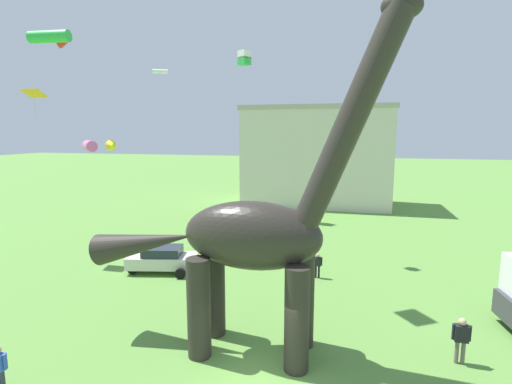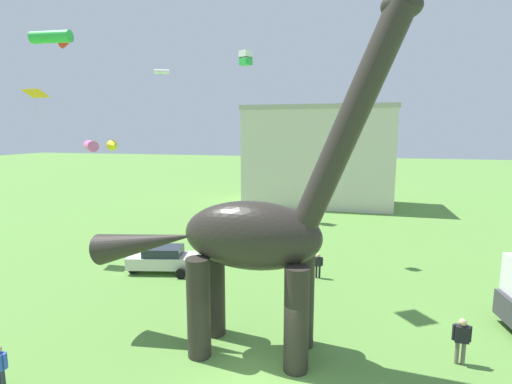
# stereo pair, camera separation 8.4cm
# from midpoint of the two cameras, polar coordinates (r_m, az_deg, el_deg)

# --- Properties ---
(dinosaur_sculpture) EXTENTS (12.36, 2.62, 12.92)m
(dinosaur_sculpture) POSITION_cam_midpoint_polar(r_m,az_deg,el_deg) (14.71, -0.99, -6.38)
(dinosaur_sculpture) COLOR #2D2823
(dinosaur_sculpture) RESTS_ON ground_plane
(parked_sedan_left) EXTENTS (4.48, 2.64, 1.55)m
(parked_sedan_left) POSITION_cam_midpoint_polar(r_m,az_deg,el_deg) (24.84, -13.64, -9.50)
(parked_sedan_left) COLOR silver
(parked_sedan_left) RESTS_ON ground_plane
(person_far_spectator) EXTENTS (0.44, 0.19, 1.18)m
(person_far_spectator) POSITION_cam_midpoint_polar(r_m,az_deg,el_deg) (28.21, -17.13, -7.61)
(person_far_spectator) COLOR #2D3347
(person_far_spectator) RESTS_ON ground_plane
(person_photographer) EXTENTS (0.56, 0.25, 1.50)m
(person_photographer) POSITION_cam_midpoint_polar(r_m,az_deg,el_deg) (23.37, 8.93, -10.28)
(person_photographer) COLOR black
(person_photographer) RESTS_ON ground_plane
(person_strolling_adult) EXTENTS (0.67, 0.29, 1.78)m
(person_strolling_adult) POSITION_cam_midpoint_polar(r_m,az_deg,el_deg) (17.00, 27.81, -18.24)
(person_strolling_adult) COLOR #6B6056
(person_strolling_adult) RESTS_ON ground_plane
(festival_canopy_tent) EXTENTS (3.15, 3.15, 3.00)m
(festival_canopy_tent) POSITION_cam_midpoint_polar(r_m,az_deg,el_deg) (27.54, 0.01, -3.67)
(festival_canopy_tent) COLOR #B2B2B7
(festival_canopy_tent) RESTS_ON ground_plane
(kite_near_high) EXTENTS (3.25, 2.82, 0.94)m
(kite_near_high) POSITION_cam_midpoint_polar(r_m,az_deg,el_deg) (35.12, -27.79, 19.42)
(kite_near_high) COLOR green
(kite_high_left) EXTENTS (2.74, 2.72, 0.78)m
(kite_high_left) POSITION_cam_midpoint_polar(r_m,az_deg,el_deg) (29.70, -22.73, 6.28)
(kite_high_left) COLOR pink
(kite_mid_left) EXTENTS (1.42, 0.99, 1.85)m
(kite_mid_left) POSITION_cam_midpoint_polar(r_m,az_deg,el_deg) (29.41, -29.92, 12.46)
(kite_mid_left) COLOR orange
(kite_mid_center) EXTENTS (1.55, 1.57, 0.45)m
(kite_mid_center) POSITION_cam_midpoint_polar(r_m,az_deg,el_deg) (42.32, -13.97, 16.78)
(kite_mid_center) COLOR white
(kite_drifting) EXTENTS (0.71, 0.71, 0.72)m
(kite_drifting) POSITION_cam_midpoint_polar(r_m,az_deg,el_deg) (25.61, 12.40, 9.32)
(kite_drifting) COLOR yellow
(kite_far_right) EXTENTS (1.27, 1.27, 1.33)m
(kite_far_right) POSITION_cam_midpoint_polar(r_m,az_deg,el_deg) (38.78, -1.79, 19.10)
(kite_far_right) COLOR white
(background_building_block) EXTENTS (16.85, 8.23, 11.40)m
(background_building_block) POSITION_cam_midpoint_polar(r_m,az_deg,el_deg) (46.02, 8.89, 5.28)
(background_building_block) COLOR beige
(background_building_block) RESTS_ON ground_plane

